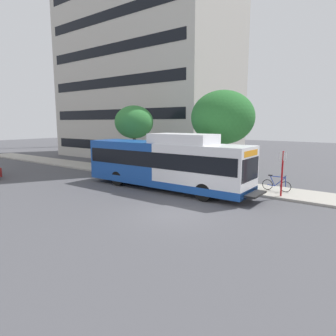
# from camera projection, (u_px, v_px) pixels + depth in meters

# --- Properties ---
(ground_plane) EXTENTS (120.00, 120.00, 0.00)m
(ground_plane) POSITION_uv_depth(u_px,v_px,m) (74.00, 190.00, 18.85)
(ground_plane) COLOR #4C4C51
(sidewalk_curb) EXTENTS (3.00, 56.00, 0.14)m
(sidewalk_curb) POSITION_uv_depth(u_px,v_px,m) (164.00, 177.00, 23.22)
(sidewalk_curb) COLOR #A8A399
(sidewalk_curb) RESTS_ON ground
(transit_bus) EXTENTS (2.58, 12.25, 3.65)m
(transit_bus) POSITION_uv_depth(u_px,v_px,m) (165.00, 163.00, 19.03)
(transit_bus) COLOR white
(transit_bus) RESTS_ON ground
(bus_stop_sign_pole) EXTENTS (0.10, 0.36, 2.60)m
(bus_stop_sign_pole) POSITION_uv_depth(u_px,v_px,m) (282.00, 170.00, 16.64)
(bus_stop_sign_pole) COLOR red
(bus_stop_sign_pole) RESTS_ON sidewalk_curb
(bicycle_parked) EXTENTS (0.52, 1.76, 1.02)m
(bicycle_parked) POSITION_uv_depth(u_px,v_px,m) (276.00, 184.00, 18.07)
(bicycle_parked) COLOR black
(bicycle_parked) RESTS_ON sidewalk_curb
(street_tree_near_stop) EXTENTS (4.50, 4.50, 6.46)m
(street_tree_near_stop) POSITION_uv_depth(u_px,v_px,m) (223.00, 118.00, 20.82)
(street_tree_near_stop) COLOR #4C3823
(street_tree_near_stop) RESTS_ON sidewalk_curb
(street_tree_mid_block) EXTENTS (3.33, 3.33, 5.65)m
(street_tree_mid_block) POSITION_uv_depth(u_px,v_px,m) (134.00, 122.00, 25.33)
(street_tree_mid_block) COLOR #4C3823
(street_tree_mid_block) RESTS_ON sidewalk_curb
(apartment_tower_backdrop) EXTENTS (12.35, 21.44, 34.73)m
(apartment_tower_backdrop) POSITION_uv_depth(u_px,v_px,m) (146.00, 14.00, 35.62)
(apartment_tower_backdrop) COLOR #BCB7AD
(apartment_tower_backdrop) RESTS_ON ground
(lattice_comm_tower) EXTENTS (1.10, 1.10, 32.74)m
(lattice_comm_tower) POSITION_uv_depth(u_px,v_px,m) (82.00, 85.00, 52.66)
(lattice_comm_tower) COLOR #B7B7BC
(lattice_comm_tower) RESTS_ON ground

